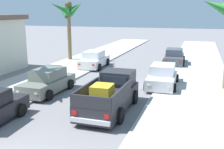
% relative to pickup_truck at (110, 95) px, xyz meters
% --- Properties ---
extents(sidewalk_left, '(4.85, 60.00, 0.12)m').
position_rel_pickup_truck_xyz_m(sidewalk_left, '(-6.93, 5.19, -0.74)').
color(sidewalk_left, '#B2AFA8').
rests_on(sidewalk_left, ground).
extents(sidewalk_right, '(4.85, 60.00, 0.12)m').
position_rel_pickup_truck_xyz_m(sidewalk_right, '(4.10, 5.19, -0.74)').
color(sidewalk_right, '#B2AFA8').
rests_on(sidewalk_right, ground).
extents(curb_left, '(0.16, 60.00, 0.10)m').
position_rel_pickup_truck_xyz_m(curb_left, '(-5.90, 5.19, -0.75)').
color(curb_left, silver).
rests_on(curb_left, ground).
extents(curb_right, '(0.16, 60.00, 0.10)m').
position_rel_pickup_truck_xyz_m(curb_right, '(3.08, 5.19, -0.75)').
color(curb_right, silver).
rests_on(curb_right, ground).
extents(pickup_truck, '(2.24, 5.22, 1.80)m').
position_rel_pickup_truck_xyz_m(pickup_truck, '(0.00, 0.00, 0.00)').
color(pickup_truck, '#28282D').
rests_on(pickup_truck, ground).
extents(car_right_near, '(2.11, 4.30, 1.54)m').
position_rel_pickup_truck_xyz_m(car_right_near, '(-4.73, 1.67, -0.09)').
color(car_right_near, slate).
rests_on(car_right_near, ground).
extents(car_left_mid, '(2.18, 4.33, 1.54)m').
position_rel_pickup_truck_xyz_m(car_left_mid, '(-4.93, 10.04, -0.09)').
color(car_left_mid, silver).
rests_on(car_left_mid, ground).
extents(car_left_far, '(2.19, 4.33, 1.54)m').
position_rel_pickup_truck_xyz_m(car_left_far, '(1.93, 13.84, -0.09)').
color(car_left_far, '#474C56').
rests_on(car_left_far, ground).
extents(car_right_far, '(2.11, 4.30, 1.54)m').
position_rel_pickup_truck_xyz_m(car_right_far, '(1.96, 5.35, -0.09)').
color(car_right_far, silver).
rests_on(car_right_far, ground).
extents(palm_tree_left_fore, '(3.80, 3.53, 6.08)m').
position_rel_pickup_truck_xyz_m(palm_tree_left_fore, '(-8.80, 12.62, 4.03)').
color(palm_tree_left_fore, brown).
rests_on(palm_tree_left_fore, ground).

